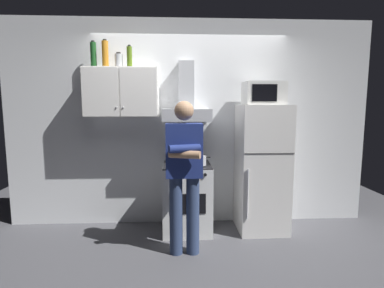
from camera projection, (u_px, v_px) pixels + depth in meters
The scene contains 13 objects.
ground_plane at pixel (192, 238), 3.64m from camera, with size 7.00×7.00×0.00m, color #4C4C51.
back_wall_tiled at pixel (190, 124), 4.06m from camera, with size 4.80×0.10×2.70m, color white.
upper_cabinet at pixel (122, 93), 3.74m from camera, with size 0.90×0.37×0.60m.
stove_oven at pixel (187, 198), 3.82m from camera, with size 0.60×0.62×0.87m.
range_hood at pixel (186, 105), 3.80m from camera, with size 0.60×0.44×0.75m.
refrigerator at pixel (262, 168), 3.83m from camera, with size 0.60×0.62×1.60m.
microwave at pixel (264, 93), 3.72m from camera, with size 0.48×0.37×0.28m.
person_standing at pixel (184, 172), 3.16m from camera, with size 0.38×0.33×1.64m.
cooking_pot at pixel (198, 161), 3.65m from camera, with size 0.30×0.20×0.11m.
bottle_olive_oil at pixel (129, 57), 3.66m from camera, with size 0.06×0.06×0.27m.
bottle_wine_green at pixel (93, 55), 3.70m from camera, with size 0.07×0.07×0.33m.
bottle_canister_steel at pixel (119, 61), 3.69m from camera, with size 0.10×0.10×0.18m.
bottle_liquor_amber at pixel (105, 54), 3.66m from camera, with size 0.08×0.08×0.34m.
Camera 1 is at (-0.18, -3.45, 1.60)m, focal length 28.24 mm.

